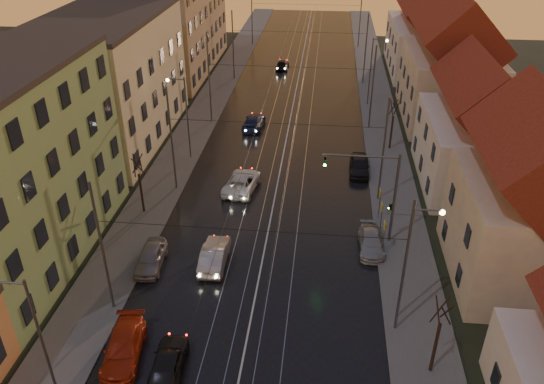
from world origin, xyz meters
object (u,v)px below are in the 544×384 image
(driving_car_2, at_px, (242,182))
(driving_car_4, at_px, (282,64))
(street_lamp_0, at_px, (33,332))
(driving_car_0, at_px, (168,363))
(street_lamp_1, at_px, (412,253))
(traffic_light_mast, at_px, (381,187))
(parked_left_2, at_px, (124,348))
(street_lamp_2, at_px, (183,110))
(driving_car_3, at_px, (254,122))
(driving_car_1, at_px, (215,255))
(parked_left_3, at_px, (151,257))
(parked_right_1, at_px, (371,242))
(parked_right_2, at_px, (359,165))
(street_lamp_3, at_px, (374,65))

(driving_car_2, bearing_deg, driving_car_4, -83.51)
(driving_car_2, bearing_deg, street_lamp_0, 81.86)
(driving_car_0, bearing_deg, street_lamp_1, -160.35)
(traffic_light_mast, bearing_deg, driving_car_0, -131.18)
(traffic_light_mast, distance_m, parked_left_2, 19.71)
(driving_car_4, bearing_deg, street_lamp_2, 79.36)
(driving_car_2, xyz_separation_m, driving_car_3, (-0.79, 13.38, -0.03))
(street_lamp_1, distance_m, driving_car_0, 14.67)
(driving_car_1, relative_size, driving_car_2, 0.88)
(street_lamp_1, xyz_separation_m, parked_left_3, (-16.66, 3.42, -4.18))
(driving_car_3, bearing_deg, parked_left_2, 87.99)
(driving_car_4, bearing_deg, street_lamp_0, 85.48)
(street_lamp_2, xyz_separation_m, parked_right_1, (16.70, -13.05, -4.27))
(street_lamp_1, relative_size, parked_left_3, 1.93)
(parked_left_2, xyz_separation_m, parked_right_2, (13.77, 23.38, 0.06))
(parked_right_1, bearing_deg, street_lamp_1, -78.78)
(driving_car_0, height_order, driving_car_4, driving_car_0)
(driving_car_4, relative_size, parked_right_2, 0.93)
(driving_car_4, bearing_deg, parked_right_1, 105.51)
(driving_car_1, relative_size, driving_car_4, 1.14)
(driving_car_0, bearing_deg, street_lamp_2, -81.80)
(street_lamp_2, distance_m, parked_left_3, 17.17)
(parked_right_1, bearing_deg, driving_car_1, -166.20)
(street_lamp_3, relative_size, parked_right_1, 1.90)
(street_lamp_2, height_order, traffic_light_mast, street_lamp_2)
(street_lamp_2, bearing_deg, driving_car_2, -41.68)
(parked_right_2, bearing_deg, traffic_light_mast, -84.48)
(driving_car_3, xyz_separation_m, parked_left_3, (-3.81, -24.48, 0.01))
(driving_car_3, xyz_separation_m, parked_right_2, (10.93, -9.21, 0.04))
(street_lamp_2, height_order, driving_car_2, street_lamp_2)
(street_lamp_2, bearing_deg, driving_car_4, 77.35)
(street_lamp_1, xyz_separation_m, parked_right_2, (-1.92, 18.69, -4.15))
(driving_car_4, bearing_deg, driving_car_1, 91.14)
(traffic_light_mast, relative_size, parked_right_1, 1.71)
(street_lamp_2, relative_size, traffic_light_mast, 1.11)
(street_lamp_3, relative_size, driving_car_2, 1.53)
(traffic_light_mast, xyz_separation_m, driving_car_3, (-11.73, 19.90, -3.90))
(street_lamp_0, bearing_deg, driving_car_1, 64.11)
(driving_car_2, bearing_deg, street_lamp_2, -34.53)
(parked_right_1, bearing_deg, driving_car_3, 117.44)
(street_lamp_1, height_order, parked_left_3, street_lamp_1)
(street_lamp_0, relative_size, driving_car_2, 1.53)
(street_lamp_0, relative_size, street_lamp_2, 1.00)
(traffic_light_mast, distance_m, driving_car_2, 13.31)
(parked_left_3, bearing_deg, driving_car_0, -70.92)
(driving_car_0, distance_m, driving_car_3, 33.42)
(street_lamp_3, bearing_deg, parked_left_3, -117.08)
(driving_car_0, bearing_deg, street_lamp_3, -110.78)
(driving_car_3, height_order, parked_left_2, driving_car_3)
(parked_right_2, bearing_deg, street_lamp_1, -82.93)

